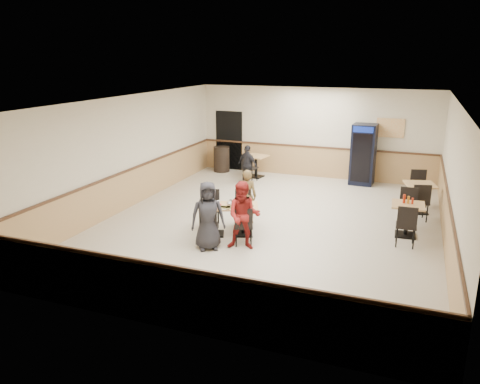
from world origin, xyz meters
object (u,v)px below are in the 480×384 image
at_px(back_table, 256,163).
at_px(pepsi_cooler, 363,154).
at_px(lone_diner, 247,164).
at_px(side_table_near, 407,215).
at_px(diner_man_opposite, 247,196).
at_px(main_table, 229,215).
at_px(diner_woman_left, 208,216).
at_px(diner_woman_right, 244,216).
at_px(side_table_far, 419,193).
at_px(trash_bin, 222,159).

xyz_separation_m(back_table, pepsi_cooler, (3.47, 0.39, 0.47)).
relative_size(lone_diner, pepsi_cooler, 0.64).
relative_size(side_table_near, back_table, 0.95).
relative_size(diner_man_opposite, pepsi_cooler, 0.70).
height_order(main_table, lone_diner, lone_diner).
height_order(diner_woman_left, diner_woman_right, same).
distance_m(diner_man_opposite, pepsi_cooler, 5.26).
height_order(side_table_far, pepsi_cooler, pepsi_cooler).
bearing_deg(diner_man_opposite, main_table, 64.71).
bearing_deg(diner_woman_right, trash_bin, 103.39).
relative_size(diner_man_opposite, lone_diner, 1.09).
bearing_deg(side_table_near, lone_diner, 148.49).
distance_m(diner_woman_right, trash_bin, 7.00).
distance_m(diner_man_opposite, side_table_far, 4.61).
distance_m(lone_diner, side_table_near, 5.83).
relative_size(main_table, pepsi_cooler, 0.77).
xyz_separation_m(diner_woman_right, diner_man_opposite, (-0.49, 1.54, -0.07)).
xyz_separation_m(main_table, pepsi_cooler, (2.33, 5.66, 0.49)).
bearing_deg(side_table_far, back_table, 158.82).
relative_size(side_table_far, back_table, 1.11).
xyz_separation_m(main_table, side_table_far, (4.07, 3.25, 0.05)).
bearing_deg(diner_woman_left, diner_woman_right, -10.12).
xyz_separation_m(back_table, trash_bin, (-1.41, 0.35, -0.05)).
distance_m(main_table, pepsi_cooler, 6.14).
height_order(lone_diner, pepsi_cooler, pepsi_cooler).
bearing_deg(side_table_near, back_table, 141.92).
bearing_deg(side_table_near, diner_woman_right, -148.22).
relative_size(lone_diner, back_table, 1.55).
bearing_deg(main_table, side_table_near, -1.39).
relative_size(side_table_far, pepsi_cooler, 0.46).
bearing_deg(side_table_near, pepsi_cooler, 109.29).
bearing_deg(lone_diner, back_table, -70.45).
xyz_separation_m(diner_woman_right, trash_bin, (-3.15, 6.25, -0.30)).
relative_size(main_table, lone_diner, 1.19).
xyz_separation_m(side_table_far, back_table, (-5.21, 2.02, -0.03)).
distance_m(back_table, trash_bin, 1.46).
bearing_deg(diner_woman_right, back_table, 93.06).
distance_m(main_table, diner_woman_right, 0.91).
relative_size(main_table, side_table_near, 1.94).
xyz_separation_m(side_table_near, trash_bin, (-6.38, 4.25, -0.06)).
distance_m(lone_diner, trash_bin, 1.86).
bearing_deg(main_table, trash_bin, 93.35).
height_order(diner_man_opposite, back_table, diner_man_opposite).
bearing_deg(side_table_far, diner_man_opposite, -149.45).
distance_m(diner_woman_right, side_table_far, 5.21).
xyz_separation_m(lone_diner, side_table_near, (4.97, -3.05, -0.11)).
height_order(main_table, side_table_far, side_table_far).
xyz_separation_m(side_table_near, side_table_far, (0.24, 1.88, 0.02)).
distance_m(side_table_near, side_table_far, 1.89).
relative_size(diner_woman_left, back_table, 1.84).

